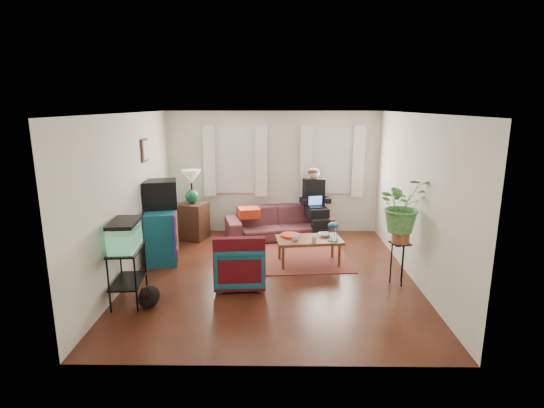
{
  "coord_description": "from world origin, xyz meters",
  "views": [
    {
      "loc": [
        0.08,
        -6.52,
        2.73
      ],
      "look_at": [
        0.0,
        0.4,
        1.1
      ],
      "focal_mm": 28.0,
      "sensor_mm": 36.0,
      "label": 1
    }
  ],
  "objects_px": {
    "dresser": "(162,234)",
    "aquarium_stand": "(128,276)",
    "plant_stand": "(399,263)",
    "coffee_table": "(309,251)",
    "sofa": "(279,217)",
    "side_table": "(193,221)",
    "armchair": "(240,261)"
  },
  "relations": [
    {
      "from": "side_table",
      "to": "plant_stand",
      "type": "relative_size",
      "value": 1.13
    },
    {
      "from": "dresser",
      "to": "coffee_table",
      "type": "height_order",
      "value": "dresser"
    },
    {
      "from": "sofa",
      "to": "plant_stand",
      "type": "xyz_separation_m",
      "value": [
        1.85,
        -2.38,
        -0.09
      ]
    },
    {
      "from": "armchair",
      "to": "sofa",
      "type": "bearing_deg",
      "value": -108.67
    },
    {
      "from": "aquarium_stand",
      "to": "plant_stand",
      "type": "distance_m",
      "value": 4.02
    },
    {
      "from": "side_table",
      "to": "coffee_table",
      "type": "xyz_separation_m",
      "value": [
        2.29,
        -1.4,
        -0.15
      ]
    },
    {
      "from": "side_table",
      "to": "aquarium_stand",
      "type": "bearing_deg",
      "value": -96.86
    },
    {
      "from": "sofa",
      "to": "aquarium_stand",
      "type": "xyz_separation_m",
      "value": [
        -2.12,
        -3.05,
        -0.03
      ]
    },
    {
      "from": "dresser",
      "to": "plant_stand",
      "type": "xyz_separation_m",
      "value": [
        3.96,
        -1.08,
        -0.13
      ]
    },
    {
      "from": "sofa",
      "to": "side_table",
      "type": "bearing_deg",
      "value": 171.14
    },
    {
      "from": "dresser",
      "to": "coffee_table",
      "type": "bearing_deg",
      "value": -17.61
    },
    {
      "from": "dresser",
      "to": "aquarium_stand",
      "type": "height_order",
      "value": "dresser"
    },
    {
      "from": "side_table",
      "to": "plant_stand",
      "type": "xyz_separation_m",
      "value": [
        3.62,
        -2.24,
        -0.04
      ]
    },
    {
      "from": "side_table",
      "to": "dresser",
      "type": "distance_m",
      "value": 1.21
    },
    {
      "from": "armchair",
      "to": "plant_stand",
      "type": "distance_m",
      "value": 2.46
    },
    {
      "from": "dresser",
      "to": "coffee_table",
      "type": "relative_size",
      "value": 0.92
    },
    {
      "from": "armchair",
      "to": "plant_stand",
      "type": "relative_size",
      "value": 1.13
    },
    {
      "from": "coffee_table",
      "to": "plant_stand",
      "type": "distance_m",
      "value": 1.57
    },
    {
      "from": "sofa",
      "to": "coffee_table",
      "type": "distance_m",
      "value": 1.64
    },
    {
      "from": "aquarium_stand",
      "to": "coffee_table",
      "type": "height_order",
      "value": "aquarium_stand"
    },
    {
      "from": "sofa",
      "to": "armchair",
      "type": "relative_size",
      "value": 2.88
    },
    {
      "from": "armchair",
      "to": "side_table",
      "type": "bearing_deg",
      "value": -67.91
    },
    {
      "from": "armchair",
      "to": "dresser",
      "type": "bearing_deg",
      "value": -41.96
    },
    {
      "from": "armchair",
      "to": "aquarium_stand",
      "type": "bearing_deg",
      "value": 17.14
    },
    {
      "from": "sofa",
      "to": "coffee_table",
      "type": "height_order",
      "value": "sofa"
    },
    {
      "from": "dresser",
      "to": "plant_stand",
      "type": "distance_m",
      "value": 4.11
    },
    {
      "from": "sofa",
      "to": "coffee_table",
      "type": "xyz_separation_m",
      "value": [
        0.52,
        -1.54,
        -0.2
      ]
    },
    {
      "from": "aquarium_stand",
      "to": "plant_stand",
      "type": "xyz_separation_m",
      "value": [
        3.97,
        0.67,
        -0.06
      ]
    },
    {
      "from": "side_table",
      "to": "armchair",
      "type": "distance_m",
      "value": 2.58
    },
    {
      "from": "aquarium_stand",
      "to": "plant_stand",
      "type": "relative_size",
      "value": 1.17
    },
    {
      "from": "aquarium_stand",
      "to": "coffee_table",
      "type": "relative_size",
      "value": 0.71
    },
    {
      "from": "coffee_table",
      "to": "plant_stand",
      "type": "bearing_deg",
      "value": -39.6
    }
  ]
}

